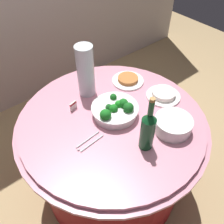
% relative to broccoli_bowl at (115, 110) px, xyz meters
% --- Properties ---
extents(ground_plane, '(6.00, 6.00, 0.00)m').
position_rel_broccoli_bowl_xyz_m(ground_plane, '(-0.03, -0.01, -0.78)').
color(ground_plane, tan).
extents(buffet_table, '(1.16, 1.16, 0.74)m').
position_rel_broccoli_bowl_xyz_m(buffet_table, '(-0.03, -0.01, -0.41)').
color(buffet_table, maroon).
rests_on(buffet_table, ground_plane).
extents(broccoli_bowl, '(0.28, 0.28, 0.11)m').
position_rel_broccoli_bowl_xyz_m(broccoli_bowl, '(0.00, 0.00, 0.00)').
color(broccoli_bowl, white).
rests_on(broccoli_bowl, buffet_table).
extents(plate_stack, '(0.21, 0.21, 0.08)m').
position_rel_broccoli_bowl_xyz_m(plate_stack, '(0.18, -0.29, -0.00)').
color(plate_stack, white).
rests_on(plate_stack, buffet_table).
extents(wine_bottle, '(0.07, 0.07, 0.34)m').
position_rel_broccoli_bowl_xyz_m(wine_bottle, '(-0.02, -0.28, 0.09)').
color(wine_bottle, '#124823').
rests_on(wine_bottle, buffet_table).
extents(decorative_fruit_vase, '(0.11, 0.11, 0.34)m').
position_rel_broccoli_bowl_xyz_m(decorative_fruit_vase, '(-0.01, 0.28, 0.11)').
color(decorative_fruit_vase, silver).
rests_on(decorative_fruit_vase, buffet_table).
extents(serving_tongs, '(0.17, 0.06, 0.01)m').
position_rel_broccoli_bowl_xyz_m(serving_tongs, '(-0.24, -0.07, -0.04)').
color(serving_tongs, silver).
rests_on(serving_tongs, buffet_table).
extents(food_plate_peanuts, '(0.22, 0.22, 0.04)m').
position_rel_broccoli_bowl_xyz_m(food_plate_peanuts, '(0.28, 0.20, -0.03)').
color(food_plate_peanuts, white).
rests_on(food_plate_peanuts, buffet_table).
extents(food_plate_rice, '(0.22, 0.22, 0.04)m').
position_rel_broccoli_bowl_xyz_m(food_plate_rice, '(0.35, -0.07, -0.02)').
color(food_plate_rice, white).
rests_on(food_plate_rice, buffet_table).
extents(label_placard_front, '(0.05, 0.02, 0.05)m').
position_rel_broccoli_bowl_xyz_m(label_placard_front, '(-0.17, 0.20, -0.01)').
color(label_placard_front, white).
rests_on(label_placard_front, buffet_table).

